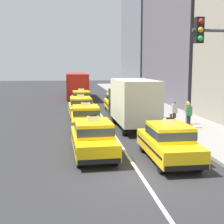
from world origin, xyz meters
TOP-DOWN VIEW (x-y plane):
  - ground_plane at (0.00, 0.00)m, footprint 160.00×160.00m
  - lane_stripe_left_right at (0.00, 20.00)m, footprint 0.14×80.00m
  - sidewalk_curb at (5.60, 15.00)m, footprint 4.00×90.00m
  - taxi_left_nearest at (-1.60, 3.21)m, footprint 1.97×4.62m
  - taxi_left_second at (-1.65, 8.67)m, footprint 1.83×4.56m
  - taxi_left_third at (-1.77, 14.32)m, footprint 1.95×4.61m
  - taxi_left_fourth at (-1.46, 20.75)m, footprint 2.00×4.63m
  - bus_left_fifth at (-1.74, 29.30)m, footprint 2.60×11.22m
  - taxi_right_nearest at (1.59, 2.01)m, footprint 1.82×4.56m
  - box_truck_right_second at (1.48, 9.66)m, footprint 2.40×7.00m
  - taxi_right_third at (1.59, 17.27)m, footprint 1.89×4.59m
  - pedestrian_near_crosswalk at (4.29, 12.47)m, footprint 0.36×0.24m
  - pedestrian_by_storefront at (5.41, 9.59)m, footprint 0.36×0.24m
  - pedestrian_trailing at (4.49, 9.70)m, footprint 0.47×0.24m
  - pedestrian_far_corner at (4.97, 8.27)m, footprint 0.36×0.24m
  - fire_hydrant at (4.08, 5.67)m, footprint 0.36×0.22m

SIDE VIEW (x-z plane):
  - ground_plane at x=0.00m, z-range 0.00..0.00m
  - lane_stripe_left_right at x=0.00m, z-range 0.00..0.01m
  - sidewalk_curb at x=5.60m, z-range 0.00..0.15m
  - fire_hydrant at x=4.08m, z-range 0.18..0.91m
  - taxi_left_nearest at x=-1.60m, z-range -0.10..1.86m
  - taxi_left_second at x=-1.65m, z-range -0.10..1.86m
  - taxi_left_third at x=-1.77m, z-range -0.10..1.86m
  - taxi_left_fourth at x=-1.46m, z-range -0.10..1.86m
  - taxi_right_nearest at x=1.59m, z-range -0.10..1.86m
  - taxi_right_third at x=1.59m, z-range -0.10..1.86m
  - pedestrian_by_storefront at x=5.41m, z-range 0.16..1.75m
  - pedestrian_trailing at x=4.49m, z-range 0.15..1.76m
  - pedestrian_far_corner at x=4.97m, z-range 0.16..1.78m
  - pedestrian_near_crosswalk at x=4.29m, z-range 0.16..1.83m
  - box_truck_right_second at x=1.48m, z-range 0.14..3.41m
  - bus_left_fifth at x=-1.74m, z-range 0.21..3.43m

